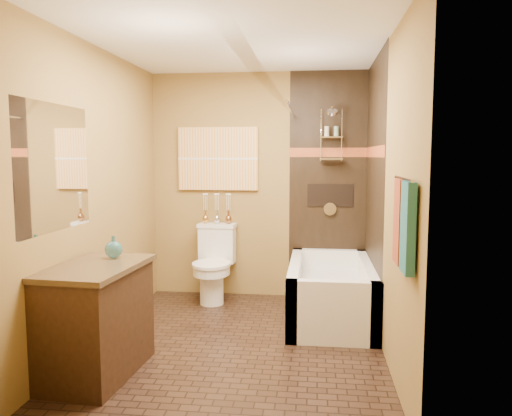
# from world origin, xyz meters

# --- Properties ---
(floor) EXTENTS (3.00, 3.00, 0.00)m
(floor) POSITION_xyz_m (0.00, 0.00, 0.00)
(floor) COLOR black
(floor) RESTS_ON ground
(wall_left) EXTENTS (0.02, 3.00, 2.50)m
(wall_left) POSITION_xyz_m (-1.20, 0.00, 1.25)
(wall_left) COLOR olive
(wall_left) RESTS_ON floor
(wall_right) EXTENTS (0.02, 3.00, 2.50)m
(wall_right) POSITION_xyz_m (1.20, 0.00, 1.25)
(wall_right) COLOR olive
(wall_right) RESTS_ON floor
(wall_back) EXTENTS (2.40, 0.02, 2.50)m
(wall_back) POSITION_xyz_m (0.00, 1.50, 1.25)
(wall_back) COLOR olive
(wall_back) RESTS_ON floor
(wall_front) EXTENTS (2.40, 0.02, 2.50)m
(wall_front) POSITION_xyz_m (0.00, -1.50, 1.25)
(wall_front) COLOR olive
(wall_front) RESTS_ON floor
(ceiling) EXTENTS (3.00, 3.00, 0.00)m
(ceiling) POSITION_xyz_m (0.00, 0.00, 2.50)
(ceiling) COLOR silver
(ceiling) RESTS_ON wall_back
(alcove_tile_back) EXTENTS (0.85, 0.01, 2.50)m
(alcove_tile_back) POSITION_xyz_m (0.78, 1.49, 1.25)
(alcove_tile_back) COLOR black
(alcove_tile_back) RESTS_ON wall_back
(alcove_tile_right) EXTENTS (0.01, 1.50, 2.50)m
(alcove_tile_right) POSITION_xyz_m (1.19, 0.75, 1.25)
(alcove_tile_right) COLOR black
(alcove_tile_right) RESTS_ON wall_right
(mosaic_band_back) EXTENTS (0.85, 0.01, 0.10)m
(mosaic_band_back) POSITION_xyz_m (0.78, 1.48, 1.62)
(mosaic_band_back) COLOR maroon
(mosaic_band_back) RESTS_ON alcove_tile_back
(mosaic_band_right) EXTENTS (0.01, 1.50, 0.10)m
(mosaic_band_right) POSITION_xyz_m (1.18, 0.75, 1.62)
(mosaic_band_right) COLOR maroon
(mosaic_band_right) RESTS_ON alcove_tile_right
(alcove_niche) EXTENTS (0.50, 0.01, 0.25)m
(alcove_niche) POSITION_xyz_m (0.80, 1.48, 1.15)
(alcove_niche) COLOR black
(alcove_niche) RESTS_ON alcove_tile_back
(shower_fixtures) EXTENTS (0.24, 0.33, 1.16)m
(shower_fixtures) POSITION_xyz_m (0.80, 1.38, 1.67)
(shower_fixtures) COLOR silver
(shower_fixtures) RESTS_ON floor
(curtain_rod) EXTENTS (0.03, 1.55, 0.03)m
(curtain_rod) POSITION_xyz_m (0.40, 0.75, 2.02)
(curtain_rod) COLOR silver
(curtain_rod) RESTS_ON wall_back
(towel_bar) EXTENTS (0.02, 0.55, 0.02)m
(towel_bar) POSITION_xyz_m (1.15, -1.05, 1.45)
(towel_bar) COLOR silver
(towel_bar) RESTS_ON wall_right
(towel_teal) EXTENTS (0.05, 0.22, 0.52)m
(towel_teal) POSITION_xyz_m (1.16, -1.18, 1.18)
(towel_teal) COLOR #1F5B68
(towel_teal) RESTS_ON towel_bar
(towel_rust) EXTENTS (0.05, 0.22, 0.52)m
(towel_rust) POSITION_xyz_m (1.16, -0.92, 1.18)
(towel_rust) COLOR maroon
(towel_rust) RESTS_ON towel_bar
(sunset_painting) EXTENTS (0.90, 0.04, 0.70)m
(sunset_painting) POSITION_xyz_m (-0.45, 1.48, 1.55)
(sunset_painting) COLOR orange
(sunset_painting) RESTS_ON wall_back
(vanity_mirror) EXTENTS (0.01, 1.00, 0.90)m
(vanity_mirror) POSITION_xyz_m (-1.19, -0.72, 1.50)
(vanity_mirror) COLOR white
(vanity_mirror) RESTS_ON wall_left
(bathtub) EXTENTS (0.80, 1.50, 0.55)m
(bathtub) POSITION_xyz_m (0.80, 0.75, 0.22)
(bathtub) COLOR white
(bathtub) RESTS_ON floor
(toilet) EXTENTS (0.43, 0.63, 0.83)m
(toilet) POSITION_xyz_m (-0.45, 1.20, 0.42)
(toilet) COLOR white
(toilet) RESTS_ON floor
(vanity) EXTENTS (0.62, 0.95, 0.81)m
(vanity) POSITION_xyz_m (-0.92, -0.72, 0.41)
(vanity) COLOR black
(vanity) RESTS_ON floor
(teal_bottle) EXTENTS (0.15, 0.15, 0.21)m
(teal_bottle) POSITION_xyz_m (-0.87, -0.48, 0.89)
(teal_bottle) COLOR #266973
(teal_bottle) RESTS_ON vanity
(bud_vases) EXTENTS (0.33, 0.07, 0.33)m
(bud_vases) POSITION_xyz_m (-0.45, 1.39, 1.01)
(bud_vases) COLOR gold
(bud_vases) RESTS_ON toilet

